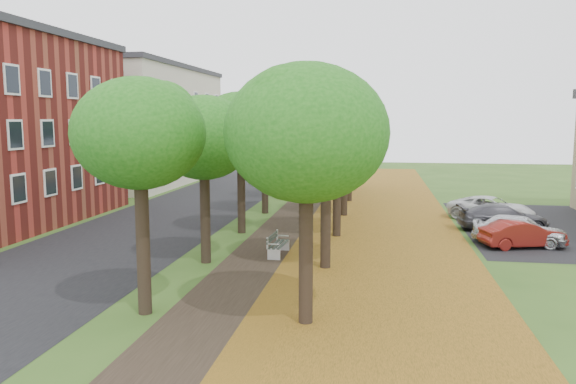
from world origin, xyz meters
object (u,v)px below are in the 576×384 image
at_px(car_grey, 503,218).
at_px(car_white, 491,208).
at_px(car_red, 523,234).
at_px(bench, 277,244).
at_px(car_silver, 519,229).

distance_m(car_grey, car_white, 3.14).
bearing_deg(car_red, bench, 90.32).
xyz_separation_m(car_silver, car_grey, (0.00, 3.35, -0.04)).
relative_size(bench, car_white, 0.41).
height_order(bench, car_silver, car_silver).
relative_size(car_red, car_grey, 0.82).
bearing_deg(car_grey, car_red, 175.05).
height_order(car_red, car_grey, car_grey).
xyz_separation_m(car_grey, car_white, (0.00, 3.14, -0.00)).
bearing_deg(car_grey, bench, 119.00).
bearing_deg(car_silver, bench, 124.98).
bearing_deg(car_silver, car_white, 15.34).
distance_m(bench, car_silver, 11.25).
distance_m(car_silver, car_grey, 3.35).
relative_size(car_silver, car_white, 0.87).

